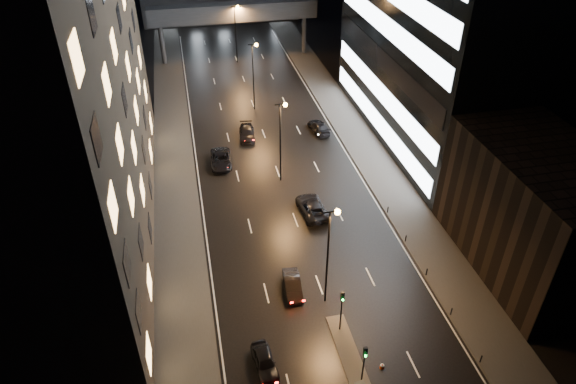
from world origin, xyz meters
name	(u,v)px	position (x,y,z in m)	size (l,w,h in m)	color
ground	(264,134)	(0.00, 40.00, 0.00)	(160.00, 160.00, 0.00)	black
sidewalk_left	(174,161)	(-12.50, 35.00, 0.07)	(5.00, 110.00, 0.15)	#383533
sidewalk_right	(360,141)	(12.50, 35.00, 0.07)	(5.00, 110.00, 0.15)	#383533
building_left	(29,40)	(-22.50, 24.00, 20.00)	(15.00, 48.00, 40.00)	#2D2319
building_right_low	(536,212)	(20.00, 9.00, 6.00)	(10.00, 18.00, 12.00)	black
skybridge	(233,13)	(0.00, 70.00, 8.34)	(30.00, 3.00, 10.00)	#333335
median_island	(349,354)	(0.30, 2.00, 0.07)	(1.60, 8.00, 0.15)	#383533
traffic_signal_near	(342,305)	(0.30, 4.49, 3.09)	(0.28, 0.34, 4.40)	black
traffic_signal_far	(364,361)	(0.30, -1.01, 3.09)	(0.28, 0.34, 4.40)	black
bollard_row	(438,291)	(10.20, 6.50, 0.45)	(0.12, 25.12, 0.90)	black
streetlight_near	(330,245)	(0.16, 8.00, 6.50)	(1.45, 0.50, 10.15)	black
streetlight_mid_a	(282,132)	(0.16, 28.00, 6.50)	(1.45, 0.50, 10.15)	black
streetlight_mid_b	(254,68)	(0.16, 48.00, 6.50)	(1.45, 0.50, 10.15)	black
streetlight_far	(236,27)	(0.16, 68.00, 6.50)	(1.45, 0.50, 10.15)	black
car_away_a	(265,361)	(-6.51, 2.26, 0.66)	(1.57, 3.89, 1.33)	black
car_away_b	(293,285)	(-2.59, 9.82, 0.68)	(1.45, 4.14, 1.37)	black
car_away_c	(221,159)	(-6.66, 33.07, 0.75)	(2.50, 5.41, 1.50)	black
car_away_d	(247,133)	(-2.43, 39.26, 0.73)	(2.05, 5.05, 1.47)	black
car_toward_a	(312,207)	(2.08, 20.86, 0.78)	(2.60, 5.63, 1.57)	black
car_toward_b	(319,127)	(7.69, 38.96, 0.72)	(2.02, 4.97, 1.44)	black
cone_a	(382,366)	(2.47, 0.23, 0.24)	(0.39, 0.39, 0.48)	#F13D0C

